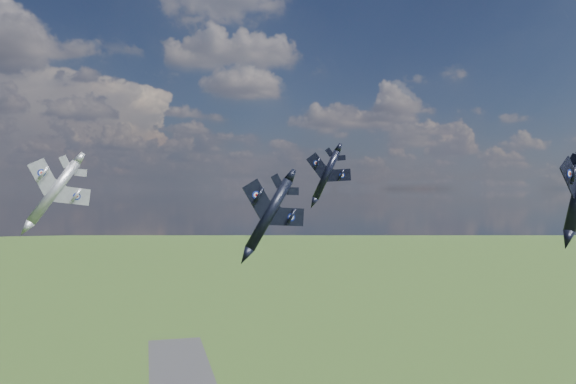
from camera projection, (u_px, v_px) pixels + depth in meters
name	position (u px, v px, depth m)	size (l,w,h in m)	color
jet_lead_navy	(269.00, 214.00, 75.61)	(10.55, 14.72, 3.04)	black
jet_high_navy	(326.00, 175.00, 97.01)	(8.89, 12.40, 2.57)	black
jet_left_silver	(54.00, 192.00, 87.60)	(11.31, 15.77, 3.26)	gray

